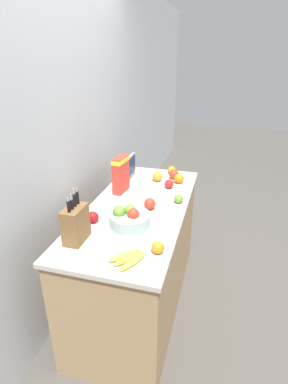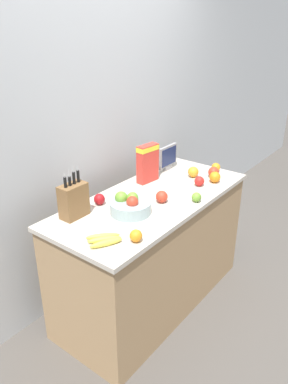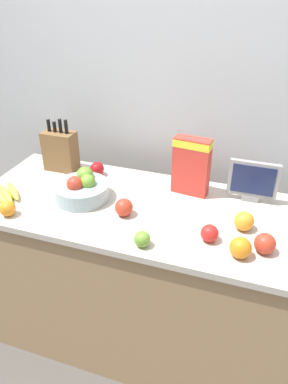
{
  "view_description": "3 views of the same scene",
  "coord_description": "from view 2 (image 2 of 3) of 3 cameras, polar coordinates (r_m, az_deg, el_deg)",
  "views": [
    {
      "loc": [
        -1.83,
        -0.55,
        1.86
      ],
      "look_at": [
        0.02,
        -0.04,
        0.98
      ],
      "focal_mm": 28.0,
      "sensor_mm": 36.0,
      "label": 1
    },
    {
      "loc": [
        -1.87,
        -1.37,
        1.98
      ],
      "look_at": [
        -0.04,
        0.04,
        0.92
      ],
      "focal_mm": 35.0,
      "sensor_mm": 36.0,
      "label": 2
    },
    {
      "loc": [
        0.51,
        -1.37,
        1.81
      ],
      "look_at": [
        0.02,
        0.03,
        0.93
      ],
      "focal_mm": 35.0,
      "sensor_mm": 36.0,
      "label": 3
    }
  ],
  "objects": [
    {
      "name": "apple_leftmost",
      "position": [
        2.76,
        8.43,
        1.65
      ],
      "size": [
        0.07,
        0.07,
        0.07
      ],
      "primitive_type": "sphere",
      "color": "red",
      "rests_on": "counter"
    },
    {
      "name": "wall_back",
      "position": [
        2.77,
        -7.98,
        10.22
      ],
      "size": [
        9.0,
        0.06,
        2.6
      ],
      "color": "silver",
      "rests_on": "ground_plane"
    },
    {
      "name": "cereal_box",
      "position": [
        2.77,
        0.56,
        4.63
      ],
      "size": [
        0.18,
        0.09,
        0.28
      ],
      "rotation": [
        0.0,
        0.0,
        -0.11
      ],
      "color": "red",
      "rests_on": "counter"
    },
    {
      "name": "apple_rear",
      "position": [
        2.48,
        2.72,
        -0.72
      ],
      "size": [
        0.08,
        0.08,
        0.08
      ],
      "primitive_type": "sphere",
      "color": "red",
      "rests_on": "counter"
    },
    {
      "name": "small_monitor",
      "position": [
        3.01,
        3.64,
        5.36
      ],
      "size": [
        0.23,
        0.03,
        0.2
      ],
      "color": "gray",
      "rests_on": "counter"
    },
    {
      "name": "banana_bunch",
      "position": [
        2.06,
        -6.04,
        -7.22
      ],
      "size": [
        0.21,
        0.19,
        0.03
      ],
      "rotation": [
        0.0,
        0.0,
        5.71
      ],
      "color": "yellow",
      "rests_on": "counter"
    },
    {
      "name": "counter",
      "position": [
        2.78,
        1.27,
        -8.95
      ],
      "size": [
        1.56,
        0.68,
        0.88
      ],
      "color": "tan",
      "rests_on": "ground_plane"
    },
    {
      "name": "apple_near_bananas",
      "position": [
        2.47,
        -6.81,
        -1.09
      ],
      "size": [
        0.07,
        0.07,
        0.07
      ],
      "primitive_type": "sphere",
      "color": "#A31419",
      "rests_on": "counter"
    },
    {
      "name": "fruit_bowl",
      "position": [
        2.34,
        -2.15,
        -2.08
      ],
      "size": [
        0.26,
        0.26,
        0.13
      ],
      "color": "#99B2B7",
      "rests_on": "counter"
    },
    {
      "name": "ground_plane",
      "position": [
        3.05,
        1.19,
        -15.84
      ],
      "size": [
        14.0,
        14.0,
        0.0
      ],
      "primitive_type": "plane",
      "color": "#514C47"
    },
    {
      "name": "orange_by_cereal",
      "position": [
        2.05,
        -1.23,
        -6.7
      ],
      "size": [
        0.07,
        0.07,
        0.07
      ],
      "primitive_type": "sphere",
      "color": "orange",
      "rests_on": "counter"
    },
    {
      "name": "apple_rightmost",
      "position": [
        2.51,
        8.0,
        -0.79
      ],
      "size": [
        0.07,
        0.07,
        0.07
      ],
      "primitive_type": "sphere",
      "color": "#6B9E33",
      "rests_on": "counter"
    },
    {
      "name": "orange_mid_left",
      "position": [
        3.05,
        10.89,
        3.72
      ],
      "size": [
        0.07,
        0.07,
        0.07
      ],
      "primitive_type": "sphere",
      "color": "orange",
      "rests_on": "counter"
    },
    {
      "name": "orange_front_right",
      "position": [
        2.84,
        10.75,
        2.25
      ],
      "size": [
        0.08,
        0.08,
        0.08
      ],
      "primitive_type": "sphere",
      "color": "orange",
      "rests_on": "counter"
    },
    {
      "name": "knife_block",
      "position": [
        2.31,
        -10.68,
        -1.24
      ],
      "size": [
        0.17,
        0.1,
        0.33
      ],
      "color": "brown",
      "rests_on": "counter"
    },
    {
      "name": "apple_by_knife_block",
      "position": [
        2.93,
        10.54,
        3.0
      ],
      "size": [
        0.08,
        0.08,
        0.08
      ],
      "primitive_type": "sphere",
      "color": "red",
      "rests_on": "counter"
    },
    {
      "name": "orange_back_center",
      "position": [
        2.91,
        7.51,
        3.06
      ],
      "size": [
        0.08,
        0.08,
        0.08
      ],
      "primitive_type": "sphere",
      "color": "orange",
      "rests_on": "counter"
    }
  ]
}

